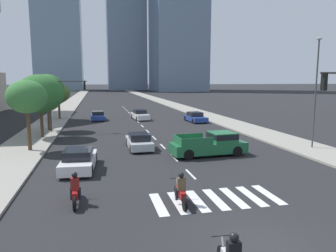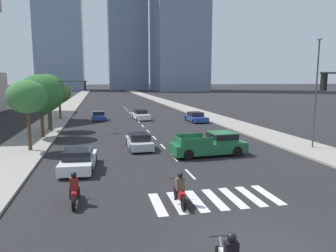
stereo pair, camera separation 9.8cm
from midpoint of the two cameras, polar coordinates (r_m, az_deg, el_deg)
ground_plane at (r=11.58m, az=16.62°, el=-20.20°), size 800.00×800.00×0.00m
sidewalk_east at (r=42.44m, az=9.97°, el=0.92°), size 4.00×260.00×0.15m
sidewalk_west at (r=39.62m, az=-21.33°, el=-0.05°), size 4.00×260.00×0.15m
crosswalk_near at (r=15.07m, az=8.48°, el=-13.00°), size 5.85×2.66×0.01m
lane_divider_center at (r=41.74m, az=-5.54°, el=0.79°), size 0.14×50.00×0.01m
motorcycle_lead at (r=14.79m, az=-16.68°, el=-11.30°), size 0.70×2.15×1.49m
motorcycle_third at (r=14.19m, az=2.12°, el=-11.80°), size 0.70×2.12×1.49m
pickup_truck at (r=23.21m, az=7.82°, el=-3.30°), size 5.63×2.38×1.67m
sedan_blue_0 at (r=41.67m, az=4.91°, el=1.58°), size 2.12×4.60×1.26m
sedan_blue_1 at (r=44.37m, az=-12.74°, el=1.81°), size 1.97×4.39×1.24m
sedan_white_2 at (r=44.04m, az=-5.17°, el=1.99°), size 2.19×4.84×1.35m
sedan_white_3 at (r=20.11m, az=-16.05°, el=-5.99°), size 2.19×4.52×1.32m
sedan_silver_4 at (r=25.34m, az=-5.39°, el=-2.82°), size 1.82×4.25×1.26m
traffic_signal_far at (r=34.32m, az=-18.49°, el=5.43°), size 4.06×0.28×5.61m
street_lamp_east at (r=27.11m, az=25.25°, el=6.64°), size 0.50×0.24×8.55m
street_tree_nearest at (r=25.85m, az=-24.41°, el=4.82°), size 2.95×2.95×5.34m
street_tree_second at (r=31.52m, az=-22.33°, el=5.43°), size 4.22×4.22×5.86m
street_tree_third at (r=35.77m, az=-21.24°, el=6.43°), size 3.45×3.45×5.96m
street_tree_fourth at (r=45.78m, az=-19.36°, el=5.64°), size 3.14×3.14×4.88m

